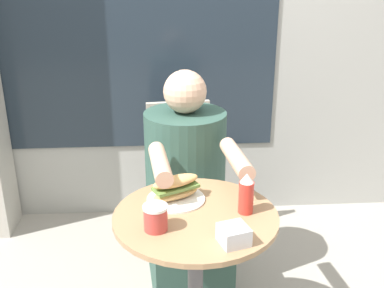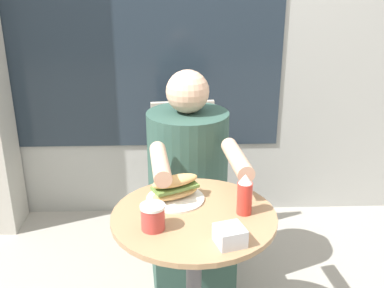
{
  "view_description": "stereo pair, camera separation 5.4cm",
  "coord_description": "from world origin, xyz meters",
  "px_view_note": "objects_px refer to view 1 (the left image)",
  "views": [
    {
      "loc": [
        -0.11,
        -1.43,
        1.53
      ],
      "look_at": [
        0.0,
        0.19,
        0.91
      ],
      "focal_mm": 42.0,
      "sensor_mm": 36.0,
      "label": 1
    },
    {
      "loc": [
        -0.06,
        -1.43,
        1.53
      ],
      "look_at": [
        0.0,
        0.19,
        0.91
      ],
      "focal_mm": 42.0,
      "sensor_mm": 36.0,
      "label": 2
    }
  ],
  "objects_px": {
    "diner_chair": "(181,166)",
    "sandwich_on_plate": "(176,190)",
    "cafe_table": "(195,260)",
    "seated_diner": "(187,203)",
    "condiment_bottle": "(246,194)",
    "drink_cup": "(156,218)"
  },
  "relations": [
    {
      "from": "diner_chair",
      "to": "drink_cup",
      "type": "distance_m",
      "value": 0.99
    },
    {
      "from": "cafe_table",
      "to": "sandwich_on_plate",
      "type": "distance_m",
      "value": 0.27
    },
    {
      "from": "diner_chair",
      "to": "drink_cup",
      "type": "relative_size",
      "value": 9.54
    },
    {
      "from": "seated_diner",
      "to": "condiment_bottle",
      "type": "xyz_separation_m",
      "value": [
        0.19,
        -0.5,
        0.3
      ]
    },
    {
      "from": "seated_diner",
      "to": "condiment_bottle",
      "type": "height_order",
      "value": "seated_diner"
    },
    {
      "from": "drink_cup",
      "to": "cafe_table",
      "type": "bearing_deg",
      "value": 33.44
    },
    {
      "from": "cafe_table",
      "to": "seated_diner",
      "type": "xyz_separation_m",
      "value": [
        -0.0,
        0.5,
        -0.03
      ]
    },
    {
      "from": "diner_chair",
      "to": "sandwich_on_plate",
      "type": "distance_m",
      "value": 0.78
    },
    {
      "from": "drink_cup",
      "to": "sandwich_on_plate",
      "type": "bearing_deg",
      "value": 69.93
    },
    {
      "from": "seated_diner",
      "to": "cafe_table",
      "type": "bearing_deg",
      "value": 84.51
    },
    {
      "from": "sandwich_on_plate",
      "to": "drink_cup",
      "type": "height_order",
      "value": "sandwich_on_plate"
    },
    {
      "from": "diner_chair",
      "to": "condiment_bottle",
      "type": "height_order",
      "value": "diner_chair"
    },
    {
      "from": "seated_diner",
      "to": "sandwich_on_plate",
      "type": "xyz_separation_m",
      "value": [
        -0.06,
        -0.39,
        0.27
      ]
    },
    {
      "from": "cafe_table",
      "to": "condiment_bottle",
      "type": "distance_m",
      "value": 0.33
    },
    {
      "from": "condiment_bottle",
      "to": "sandwich_on_plate",
      "type": "bearing_deg",
      "value": 156.17
    },
    {
      "from": "diner_chair",
      "to": "sandwich_on_plate",
      "type": "height_order",
      "value": "diner_chair"
    },
    {
      "from": "cafe_table",
      "to": "diner_chair",
      "type": "relative_size",
      "value": 0.81
    },
    {
      "from": "diner_chair",
      "to": "drink_cup",
      "type": "xyz_separation_m",
      "value": [
        -0.13,
        -0.95,
        0.23
      ]
    },
    {
      "from": "cafe_table",
      "to": "sandwich_on_plate",
      "type": "bearing_deg",
      "value": 120.77
    },
    {
      "from": "seated_diner",
      "to": "drink_cup",
      "type": "xyz_separation_m",
      "value": [
        -0.14,
        -0.6,
        0.28
      ]
    },
    {
      "from": "drink_cup",
      "to": "condiment_bottle",
      "type": "relative_size",
      "value": 0.59
    },
    {
      "from": "sandwich_on_plate",
      "to": "drink_cup",
      "type": "bearing_deg",
      "value": -110.07
    }
  ]
}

